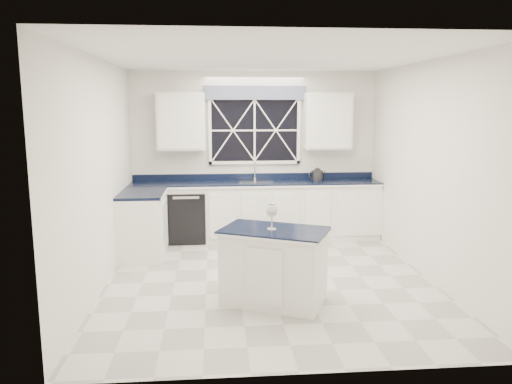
{
  "coord_description": "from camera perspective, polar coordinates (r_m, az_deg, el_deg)",
  "views": [
    {
      "loc": [
        -0.66,
        -5.93,
        2.15
      ],
      "look_at": [
        -0.13,
        0.4,
        1.04
      ],
      "focal_mm": 35.0,
      "sensor_mm": 36.0,
      "label": 1
    }
  ],
  "objects": [
    {
      "name": "faucet",
      "position": [
        8.17,
        -0.13,
        2.47
      ],
      "size": [
        0.05,
        0.2,
        0.3
      ],
      "color": "#B7B7BA",
      "rests_on": "countertop"
    },
    {
      "name": "kettle",
      "position": [
        8.26,
        7.0,
        2.07
      ],
      "size": [
        0.3,
        0.23,
        0.22
      ],
      "rotation": [
        0.0,
        0.0,
        0.31
      ],
      "color": "#292A2C",
      "rests_on": "countertop"
    },
    {
      "name": "window",
      "position": [
        8.17,
        -0.16,
        7.62
      ],
      "size": [
        1.65,
        0.09,
        1.26
      ],
      "color": "black",
      "rests_on": "ground"
    },
    {
      "name": "wine_glass",
      "position": [
        5.35,
        1.82,
        -2.19
      ],
      "size": [
        0.12,
        0.12,
        0.29
      ],
      "color": "silver",
      "rests_on": "island"
    },
    {
      "name": "rug",
      "position": [
        7.53,
        1.35,
        -6.63
      ],
      "size": [
        1.32,
        0.86,
        0.02
      ],
      "rotation": [
        0.0,
        0.0,
        0.06
      ],
      "color": "#A8A8A3",
      "rests_on": "ground"
    },
    {
      "name": "soap_bottle",
      "position": [
        8.25,
        6.99,
        2.1
      ],
      "size": [
        0.11,
        0.11,
        0.21
      ],
      "primitive_type": "imported",
      "rotation": [
        0.0,
        0.0,
        0.2
      ],
      "color": "silver",
      "rests_on": "countertop"
    },
    {
      "name": "ground",
      "position": [
        6.34,
        1.49,
        -9.95
      ],
      "size": [
        4.5,
        4.5,
        0.0
      ],
      "primitive_type": "plane",
      "color": "beige",
      "rests_on": "ground"
    },
    {
      "name": "upper_cabinets",
      "position": [
        8.04,
        -0.09,
        8.08
      ],
      "size": [
        3.1,
        0.34,
        0.9
      ],
      "color": "white",
      "rests_on": "ground"
    },
    {
      "name": "back_wall",
      "position": [
        8.25,
        -0.19,
        4.3
      ],
      "size": [
        4.0,
        0.1,
        2.7
      ],
      "primitive_type": "cube",
      "color": "white",
      "rests_on": "ground"
    },
    {
      "name": "countertop",
      "position": [
        8.0,
        -0.01,
        1.02
      ],
      "size": [
        3.98,
        0.64,
        0.04
      ],
      "primitive_type": "cube",
      "color": "black",
      "rests_on": "base_cabinets"
    },
    {
      "name": "island",
      "position": [
        5.52,
        2.06,
        -8.43
      ],
      "size": [
        1.29,
        1.08,
        0.83
      ],
      "rotation": [
        0.0,
        0.0,
        -0.44
      ],
      "color": "white",
      "rests_on": "ground"
    },
    {
      "name": "dishwasher",
      "position": [
        8.08,
        -7.81,
        -2.66
      ],
      "size": [
        0.6,
        0.58,
        0.82
      ],
      "primitive_type": "cube",
      "color": "black",
      "rests_on": "ground"
    },
    {
      "name": "base_cabinets",
      "position": [
        7.91,
        -2.3,
        -2.56
      ],
      "size": [
        3.99,
        1.6,
        0.9
      ],
      "color": "white",
      "rests_on": "ground"
    }
  ]
}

